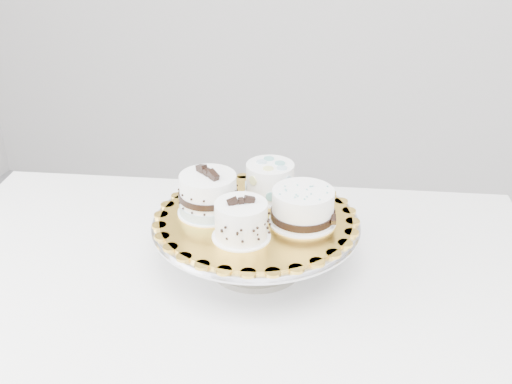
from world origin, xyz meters
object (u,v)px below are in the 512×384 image
(cake_dots, at_px, (270,180))
(cake_ribbon, at_px, (303,207))
(table, at_px, (228,310))
(cake_stand, at_px, (256,235))
(cake_banded, at_px, (208,196))
(cake_swirl, at_px, (241,221))
(cake_board, at_px, (256,218))

(cake_dots, height_order, cake_ribbon, cake_dots)
(table, xyz_separation_m, cake_stand, (0.04, 0.05, 0.15))
(cake_ribbon, bearing_deg, cake_dots, 122.51)
(cake_stand, xyz_separation_m, cake_ribbon, (0.09, 0.01, 0.07))
(cake_stand, distance_m, cake_banded, 0.12)
(table, distance_m, cake_swirl, 0.22)
(cake_swirl, xyz_separation_m, cake_banded, (-0.09, 0.07, 0.00))
(cake_swirl, bearing_deg, cake_banded, 111.08)
(cake_dots, xyz_separation_m, cake_ribbon, (0.09, -0.08, -0.01))
(cake_swirl, xyz_separation_m, cake_dots, (0.01, 0.17, 0.00))
(cake_banded, bearing_deg, cake_board, 39.78)
(cake_board, distance_m, cake_swirl, 0.08)
(table, relative_size, cake_dots, 11.17)
(cake_banded, xyz_separation_m, cake_ribbon, (0.18, 0.02, -0.01))
(table, height_order, cake_stand, cake_stand)
(cake_board, bearing_deg, cake_ribbon, 5.77)
(cake_banded, relative_size, cake_dots, 1.22)
(cake_stand, distance_m, cake_dots, 0.12)
(table, bearing_deg, cake_dots, 62.76)
(table, xyz_separation_m, cake_ribbon, (0.13, 0.06, 0.22))
(cake_stand, xyz_separation_m, cake_banded, (-0.09, -0.01, 0.07))
(cake_board, relative_size, cake_ribbon, 2.62)
(cake_dots, bearing_deg, table, -85.77)
(cake_banded, bearing_deg, cake_dots, 81.80)
(cake_stand, distance_m, cake_swirl, 0.10)
(cake_swirl, bearing_deg, cake_ribbon, 11.81)
(cake_ribbon, bearing_deg, cake_banded, 171.13)
(cake_board, distance_m, cake_ribbon, 0.09)
(cake_board, bearing_deg, cake_banded, -175.24)
(cake_banded, bearing_deg, cake_ribbon, 40.27)
(table, bearing_deg, cake_stand, 41.20)
(cake_stand, bearing_deg, cake_swirl, -93.04)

